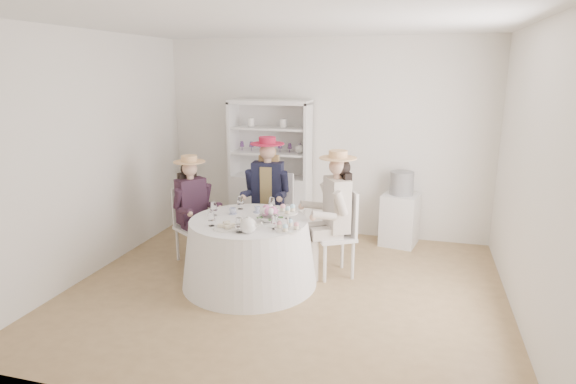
# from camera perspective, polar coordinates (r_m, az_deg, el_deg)

# --- Properties ---
(ground) EXTENTS (4.50, 4.50, 0.00)m
(ground) POSITION_cam_1_polar(r_m,az_deg,el_deg) (5.22, -0.30, -11.50)
(ground) COLOR olive
(ground) RESTS_ON ground
(ceiling) EXTENTS (4.50, 4.50, 0.00)m
(ceiling) POSITION_cam_1_polar(r_m,az_deg,el_deg) (4.72, -0.34, 19.49)
(ceiling) COLOR white
(ceiling) RESTS_ON wall_back
(wall_back) EXTENTS (4.50, 0.00, 4.50)m
(wall_back) POSITION_cam_1_polar(r_m,az_deg,el_deg) (6.71, 4.36, 6.34)
(wall_back) COLOR white
(wall_back) RESTS_ON ground
(wall_front) EXTENTS (4.50, 0.00, 4.50)m
(wall_front) POSITION_cam_1_polar(r_m,az_deg,el_deg) (2.98, -10.87, -4.00)
(wall_front) COLOR white
(wall_front) RESTS_ON ground
(wall_left) EXTENTS (0.00, 4.50, 4.50)m
(wall_left) POSITION_cam_1_polar(r_m,az_deg,el_deg) (5.81, -22.25, 4.09)
(wall_left) COLOR white
(wall_left) RESTS_ON ground
(wall_right) EXTENTS (0.00, 4.50, 4.50)m
(wall_right) POSITION_cam_1_polar(r_m,az_deg,el_deg) (4.72, 27.01, 1.45)
(wall_right) COLOR white
(wall_right) RESTS_ON ground
(tea_table) EXTENTS (1.46, 1.46, 0.72)m
(tea_table) POSITION_cam_1_polar(r_m,az_deg,el_deg) (5.26, -4.60, -7.07)
(tea_table) COLOR white
(tea_table) RESTS_ON ground
(hutch) EXTENTS (1.15, 0.53, 1.88)m
(hutch) POSITION_cam_1_polar(r_m,az_deg,el_deg) (6.79, -2.01, 0.61)
(hutch) COLOR silver
(hutch) RESTS_ON ground
(side_table) EXTENTS (0.52, 0.52, 0.69)m
(side_table) POSITION_cam_1_polar(r_m,az_deg,el_deg) (6.57, 13.10, -3.18)
(side_table) COLOR silver
(side_table) RESTS_ON ground
(hatbox) EXTENTS (0.34, 0.34, 0.30)m
(hatbox) POSITION_cam_1_polar(r_m,az_deg,el_deg) (6.44, 13.34, 1.02)
(hatbox) COLOR black
(hatbox) RESTS_ON side_table
(guest_left) EXTENTS (0.56, 0.53, 1.30)m
(guest_left) POSITION_cam_1_polar(r_m,az_deg,el_deg) (5.84, -11.27, -1.27)
(guest_left) COLOR silver
(guest_left) RESTS_ON ground
(guest_mid) EXTENTS (0.54, 0.56, 1.48)m
(guest_mid) POSITION_cam_1_polar(r_m,az_deg,el_deg) (6.01, -2.45, 0.45)
(guest_mid) COLOR silver
(guest_mid) RESTS_ON ground
(guest_right) EXTENTS (0.61, 0.56, 1.43)m
(guest_right) POSITION_cam_1_polar(r_m,az_deg,el_deg) (5.32, 5.55, -1.74)
(guest_right) COLOR silver
(guest_right) RESTS_ON ground
(spare_chair) EXTENTS (0.47, 0.47, 1.01)m
(spare_chair) POSITION_cam_1_polar(r_m,az_deg,el_deg) (6.31, -0.61, -1.64)
(spare_chair) COLOR silver
(spare_chair) RESTS_ON ground
(teacup_a) EXTENTS (0.09, 0.09, 0.06)m
(teacup_a) POSITION_cam_1_polar(r_m,az_deg,el_deg) (5.34, -6.56, -2.30)
(teacup_a) COLOR white
(teacup_a) RESTS_ON tea_table
(teacup_b) EXTENTS (0.07, 0.07, 0.06)m
(teacup_b) POSITION_cam_1_polar(r_m,az_deg,el_deg) (5.38, -3.65, -2.12)
(teacup_b) COLOR white
(teacup_b) RESTS_ON tea_table
(teacup_c) EXTENTS (0.11, 0.11, 0.07)m
(teacup_c) POSITION_cam_1_polar(r_m,az_deg,el_deg) (5.18, -1.67, -2.67)
(teacup_c) COLOR white
(teacup_c) RESTS_ON tea_table
(flower_bowl) EXTENTS (0.25, 0.25, 0.05)m
(flower_bowl) POSITION_cam_1_polar(r_m,az_deg,el_deg) (5.06, -2.42, -3.23)
(flower_bowl) COLOR white
(flower_bowl) RESTS_ON tea_table
(flower_arrangement) EXTENTS (0.20, 0.20, 0.07)m
(flower_arrangement) POSITION_cam_1_polar(r_m,az_deg,el_deg) (5.05, -2.15, -2.44)
(flower_arrangement) COLOR #CE679E
(flower_arrangement) RESTS_ON tea_table
(table_teapot) EXTENTS (0.23, 0.16, 0.17)m
(table_teapot) POSITION_cam_1_polar(r_m,az_deg,el_deg) (4.71, -4.72, -3.98)
(table_teapot) COLOR white
(table_teapot) RESTS_ON tea_table
(sandwich_plate) EXTENTS (0.28, 0.28, 0.06)m
(sandwich_plate) POSITION_cam_1_polar(r_m,az_deg,el_deg) (4.88, -7.23, -4.13)
(sandwich_plate) COLOR white
(sandwich_plate) RESTS_ON tea_table
(cupcake_stand) EXTENTS (0.27, 0.27, 0.25)m
(cupcake_stand) POSITION_cam_1_polar(r_m,az_deg,el_deg) (4.78, -0.03, -3.45)
(cupcake_stand) COLOR white
(cupcake_stand) RESTS_ON tea_table
(stemware_set) EXTENTS (0.89, 0.90, 0.15)m
(stemware_set) POSITION_cam_1_polar(r_m,az_deg,el_deg) (5.12, -4.70, -2.48)
(stemware_set) COLOR white
(stemware_set) RESTS_ON tea_table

